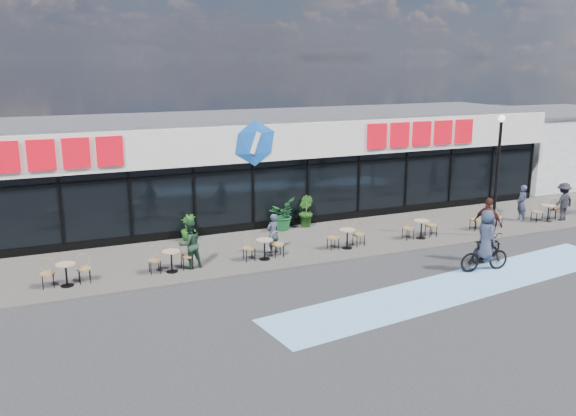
{
  "coord_description": "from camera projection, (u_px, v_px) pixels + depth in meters",
  "views": [
    {
      "loc": [
        -8.32,
        -16.25,
        7.12
      ],
      "look_at": [
        0.09,
        3.5,
        1.82
      ],
      "focal_mm": 38.0,
      "sensor_mm": 36.0,
      "label": 1
    }
  ],
  "objects": [
    {
      "name": "pedestrian_c",
      "position": [
        563.0,
        202.0,
        26.89
      ],
      "size": [
        1.14,
        0.72,
        1.69
      ],
      "primitive_type": "imported",
      "rotation": [
        0.0,
        0.0,
        3.23
      ],
      "color": "black",
      "rests_on": "sidewalk"
    },
    {
      "name": "potted_plant_mid",
      "position": [
        282.0,
        214.0,
        25.47
      ],
      "size": [
        1.51,
        1.55,
        1.31
      ],
      "primitive_type": "imported",
      "rotation": [
        0.0,
        0.0,
        0.98
      ],
      "color": "#185629",
      "rests_on": "sidewalk"
    },
    {
      "name": "bistro_set_3",
      "position": [
        264.0,
        246.0,
        21.79
      ],
      "size": [
        1.54,
        0.62,
        0.9
      ],
      "color": "tan",
      "rests_on": "sidewalk"
    },
    {
      "name": "bistro_set_7",
      "position": [
        547.0,
        211.0,
        26.88
      ],
      "size": [
        1.54,
        0.62,
        0.9
      ],
      "color": "tan",
      "rests_on": "sidewalk"
    },
    {
      "name": "cyclist_b",
      "position": [
        487.0,
        237.0,
        21.85
      ],
      "size": [
        1.95,
        1.23,
        2.3
      ],
      "color": "black",
      "rests_on": "ground"
    },
    {
      "name": "cyclist_a",
      "position": [
        485.0,
        247.0,
        20.72
      ],
      "size": [
        1.87,
        0.89,
        2.16
      ],
      "color": "black",
      "rests_on": "ground"
    },
    {
      "name": "bistro_set_1",
      "position": [
        66.0,
        271.0,
        19.25
      ],
      "size": [
        1.54,
        0.62,
        0.9
      ],
      "color": "tan",
      "rests_on": "sidewalk"
    },
    {
      "name": "building",
      "position": [
        231.0,
        166.0,
        27.7
      ],
      "size": [
        30.6,
        6.57,
        4.75
      ],
      "color": "black",
      "rests_on": "ground"
    },
    {
      "name": "bistro_set_6",
      "position": [
        486.0,
        218.0,
        25.61
      ],
      "size": [
        1.54,
        0.62,
        0.9
      ],
      "color": "tan",
      "rests_on": "sidewalk"
    },
    {
      "name": "potted_plant_right",
      "position": [
        305.0,
        211.0,
        25.98
      ],
      "size": [
        0.63,
        0.76,
        1.31
      ],
      "primitive_type": "imported",
      "rotation": [
        0.0,
        0.0,
        1.5
      ],
      "color": "#1D4914",
      "rests_on": "sidewalk"
    },
    {
      "name": "bistro_set_4",
      "position": [
        346.0,
        236.0,
        23.06
      ],
      "size": [
        1.54,
        0.62,
        0.9
      ],
      "color": "tan",
      "rests_on": "sidewalk"
    },
    {
      "name": "bike_lane",
      "position": [
        461.0,
        285.0,
        19.57
      ],
      "size": [
        14.17,
        4.13,
        0.01
      ],
      "primitive_type": "cube",
      "rotation": [
        0.0,
        0.0,
        0.14
      ],
      "color": "#77ADE1",
      "rests_on": "ground"
    },
    {
      "name": "lamp_post",
      "position": [
        498.0,
        165.0,
        23.98
      ],
      "size": [
        0.28,
        0.28,
        4.87
      ],
      "color": "black",
      "rests_on": "sidewalk"
    },
    {
      "name": "patron_right",
      "position": [
        190.0,
        244.0,
        20.73
      ],
      "size": [
        0.93,
        0.79,
        1.69
      ],
      "primitive_type": "imported",
      "rotation": [
        0.0,
        0.0,
        3.34
      ],
      "color": "#1C3223",
      "rests_on": "sidewalk"
    },
    {
      "name": "sidewalk",
      "position": [
        276.0,
        247.0,
        23.39
      ],
      "size": [
        44.0,
        5.0,
        0.1
      ],
      "primitive_type": "cube",
      "color": "#504C47",
      "rests_on": "ground"
    },
    {
      "name": "pedestrian_a",
      "position": [
        522.0,
        203.0,
        26.88
      ],
      "size": [
        0.51,
        0.65,
        1.59
      ],
      "primitive_type": "imported",
      "rotation": [
        0.0,
        0.0,
        -1.81
      ],
      "color": "#343B51",
      "rests_on": "sidewalk"
    },
    {
      "name": "patron_left",
      "position": [
        273.0,
        233.0,
        22.39
      ],
      "size": [
        0.62,
        0.48,
        1.48
      ],
      "primitive_type": "imported",
      "rotation": [
        0.0,
        0.0,
        3.41
      ],
      "color": "#2F3B4A",
      "rests_on": "sidewalk"
    },
    {
      "name": "ground",
      "position": [
        328.0,
        288.0,
        19.39
      ],
      "size": [
        120.0,
        120.0,
        0.0
      ],
      "primitive_type": "plane",
      "color": "#28282B",
      "rests_on": "ground"
    },
    {
      "name": "potted_plant_left",
      "position": [
        188.0,
        228.0,
        23.95
      ],
      "size": [
        0.83,
        0.83,
        1.05
      ],
      "primitive_type": "imported",
      "rotation": [
        0.0,
        0.0,
        5.39
      ],
      "color": "#1B4E16",
      "rests_on": "sidewalk"
    },
    {
      "name": "neighbour_building",
      "position": [
        552.0,
        145.0,
        36.51
      ],
      "size": [
        9.2,
        7.2,
        4.11
      ],
      "color": "white",
      "rests_on": "ground"
    },
    {
      "name": "bistro_set_2",
      "position": [
        171.0,
        258.0,
        20.52
      ],
      "size": [
        1.54,
        0.62,
        0.9
      ],
      "color": "tan",
      "rests_on": "sidewalk"
    },
    {
      "name": "bistro_set_5",
      "position": [
        420.0,
        227.0,
        24.34
      ],
      "size": [
        1.54,
        0.62,
        0.9
      ],
      "color": "tan",
      "rests_on": "sidewalk"
    }
  ]
}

